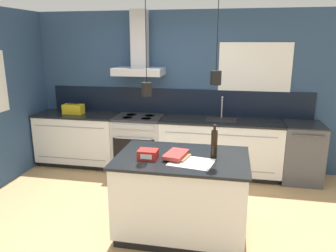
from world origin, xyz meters
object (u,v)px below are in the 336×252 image
Objects in this scene: book_stack at (177,155)px; yellow_toolbox at (73,109)px; oven_range at (139,143)px; dishwasher at (301,153)px; red_supply_box at (148,154)px; bottle_on_island at (214,143)px.

book_stack is 1.05× the size of yellow_toolbox.
oven_range is at bearing 117.47° from book_stack.
red_supply_box is (-1.94, -1.90, 0.50)m from dishwasher.
red_supply_box reaches higher than dishwasher.
yellow_toolbox is at bearing 145.54° from bottle_on_island.
red_supply_box reaches higher than book_stack.
oven_range and dishwasher have the same top height.
book_stack reaches higher than dishwasher.
dishwasher is 2.50m from book_stack.
book_stack is 1.76× the size of red_supply_box.
dishwasher is 2.68× the size of yellow_toolbox.
oven_range is 1.00× the size of dishwasher.
bottle_on_island is (-1.26, -1.70, 0.61)m from dishwasher.
book_stack is at bearing -40.98° from yellow_toolbox.
oven_range is at bearing -0.22° from yellow_toolbox.
bottle_on_island reaches higher than dishwasher.
dishwasher is 2.20m from bottle_on_island.
yellow_toolbox reaches higher than oven_range.
book_stack is at bearing -62.53° from oven_range.
red_supply_box is at bearing -71.07° from oven_range.
yellow_toolbox is (-1.80, 1.90, 0.03)m from red_supply_box.
dishwasher is 3.78m from yellow_toolbox.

